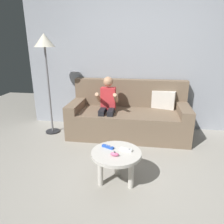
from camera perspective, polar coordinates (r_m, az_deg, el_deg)
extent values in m
plane|color=#9E998E|center=(2.35, 5.67, -20.86)|extent=(8.08, 8.08, 0.00)
cube|color=#999EA8|center=(3.71, 7.91, 14.62)|extent=(4.04, 0.05, 2.50)
cube|color=#75604C|center=(3.50, 4.33, -3.00)|extent=(1.92, 0.80, 0.42)
cube|color=#75604C|center=(3.67, 4.88, 5.25)|extent=(1.92, 0.16, 0.47)
cube|color=#75604C|center=(3.57, -9.59, 1.89)|extent=(0.18, 0.80, 0.13)
cube|color=#75604C|center=(3.46, 18.92, 0.61)|extent=(0.18, 0.80, 0.13)
cube|color=silver|center=(3.63, 13.81, 3.27)|extent=(0.40, 0.23, 0.30)
cylinder|color=black|center=(3.25, -2.99, -4.72)|extent=(0.08, 0.08, 0.42)
cylinder|color=black|center=(3.23, -0.62, -4.86)|extent=(0.08, 0.08, 0.42)
cube|color=black|center=(3.29, -2.57, 0.19)|extent=(0.09, 0.29, 0.09)
cube|color=black|center=(3.27, -0.24, 0.08)|extent=(0.09, 0.29, 0.09)
cube|color=red|center=(3.37, -1.02, 3.73)|extent=(0.23, 0.14, 0.35)
cylinder|color=tan|center=(3.26, -3.75, 3.98)|extent=(0.06, 0.25, 0.20)
cylinder|color=tan|center=(3.21, 0.99, 3.81)|extent=(0.06, 0.25, 0.20)
sphere|color=tan|center=(3.31, -1.04, 8.28)|extent=(0.15, 0.15, 0.15)
cylinder|color=beige|center=(2.25, 1.16, -11.20)|extent=(0.53, 0.53, 0.04)
cylinder|color=beige|center=(2.34, -3.19, -15.62)|extent=(0.06, 0.06, 0.35)
cylinder|color=beige|center=(2.30, 5.20, -16.25)|extent=(0.06, 0.06, 0.35)
cylinder|color=beige|center=(2.49, 1.63, -13.22)|extent=(0.06, 0.06, 0.35)
cube|color=blue|center=(2.32, -1.13, -9.45)|extent=(0.14, 0.09, 0.02)
cylinder|color=#99999E|center=(2.29, -0.33, -9.38)|extent=(0.02, 0.02, 0.00)
cylinder|color=silver|center=(2.31, -1.06, -9.17)|extent=(0.01, 0.01, 0.00)
cylinder|color=silver|center=(2.32, -1.50, -9.04)|extent=(0.01, 0.01, 0.00)
ellipsoid|color=pink|center=(2.16, 0.71, -11.42)|extent=(0.09, 0.05, 0.04)
cylinder|color=#4C4C51|center=(2.15, 0.71, -10.82)|extent=(0.02, 0.02, 0.01)
cube|color=white|center=(2.27, 3.81, -10.13)|extent=(0.14, 0.08, 0.02)
cylinder|color=#99999E|center=(2.25, 4.73, -10.02)|extent=(0.02, 0.02, 0.00)
cylinder|color=silver|center=(2.26, 3.90, -9.85)|extent=(0.01, 0.01, 0.00)
cylinder|color=silver|center=(2.27, 3.40, -9.74)|extent=(0.01, 0.01, 0.00)
cylinder|color=black|center=(3.81, -15.76, -5.06)|extent=(0.24, 0.24, 0.02)
cylinder|color=slate|center=(3.60, -16.73, 5.35)|extent=(0.03, 0.03, 1.40)
cone|color=beige|center=(3.52, -17.97, 18.10)|extent=(0.32, 0.32, 0.20)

